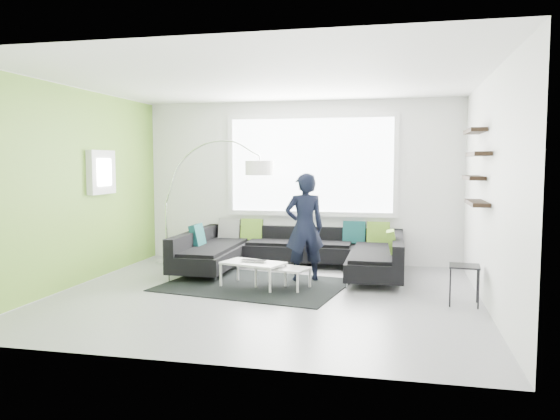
# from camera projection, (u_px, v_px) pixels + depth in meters

# --- Properties ---
(ground) EXTENTS (5.50, 5.50, 0.00)m
(ground) POSITION_uv_depth(u_px,v_px,m) (265.00, 295.00, 7.19)
(ground) COLOR gray
(ground) RESTS_ON ground
(room_shell) EXTENTS (5.54, 5.04, 2.82)m
(room_shell) POSITION_uv_depth(u_px,v_px,m) (271.00, 158.00, 7.22)
(room_shell) COLOR silver
(room_shell) RESTS_ON ground
(sectional_sofa) EXTENTS (3.44, 2.15, 0.74)m
(sectional_sofa) POSITION_uv_depth(u_px,v_px,m) (292.00, 253.00, 8.60)
(sectional_sofa) COLOR black
(sectional_sofa) RESTS_ON ground
(rug) EXTENTS (2.76, 2.20, 0.01)m
(rug) POSITION_uv_depth(u_px,v_px,m) (254.00, 285.00, 7.77)
(rug) COLOR black
(rug) RESTS_ON ground
(coffee_table) EXTENTS (1.22, 0.92, 0.36)m
(coffee_table) POSITION_uv_depth(u_px,v_px,m) (268.00, 275.00, 7.61)
(coffee_table) COLOR white
(coffee_table) RESTS_ON ground
(arc_lamp) EXTENTS (2.09, 1.08, 2.12)m
(arc_lamp) POSITION_uv_depth(u_px,v_px,m) (166.00, 203.00, 9.37)
(arc_lamp) COLOR white
(arc_lamp) RESTS_ON ground
(side_table) EXTENTS (0.39, 0.39, 0.49)m
(side_table) POSITION_uv_depth(u_px,v_px,m) (464.00, 285.00, 6.69)
(side_table) COLOR black
(side_table) RESTS_ON ground
(person) EXTENTS (0.85, 0.78, 1.59)m
(person) POSITION_uv_depth(u_px,v_px,m) (305.00, 227.00, 8.01)
(person) COLOR black
(person) RESTS_ON ground
(laptop) EXTENTS (0.40, 0.29, 0.03)m
(laptop) POSITION_uv_depth(u_px,v_px,m) (252.00, 262.00, 7.59)
(laptop) COLOR black
(laptop) RESTS_ON coffee_table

